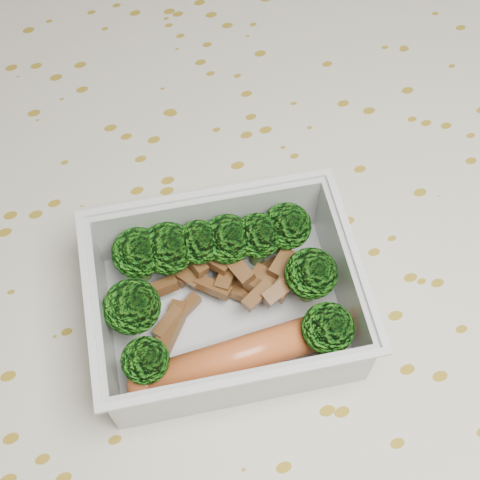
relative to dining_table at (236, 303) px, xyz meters
name	(u,v)px	position (x,y,z in m)	size (l,w,h in m)	color
ground_plane	(238,468)	(0.00, 0.00, -0.67)	(4.00, 4.00, 0.00)	olive
dining_table	(236,303)	(0.00, 0.00, 0.00)	(1.40, 0.90, 0.75)	brown
tablecloth	(236,274)	(0.00, 0.00, 0.05)	(1.46, 0.96, 0.19)	beige
lunch_container	(226,305)	(-0.02, -0.04, 0.11)	(0.18, 0.15, 0.06)	silver
broccoli_florets	(217,269)	(-0.02, -0.03, 0.12)	(0.14, 0.12, 0.05)	#608C3F
meat_pile	(226,284)	(-0.02, -0.03, 0.11)	(0.10, 0.06, 0.03)	brown
sausage	(243,355)	(-0.02, -0.08, 0.11)	(0.14, 0.03, 0.02)	#BB5528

